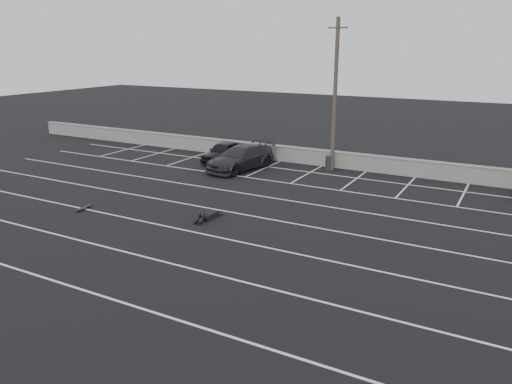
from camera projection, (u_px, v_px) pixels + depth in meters
The scene contains 9 objects.
ground at pixel (181, 229), 21.47m from camera, with size 120.00×120.00×0.00m, color black.
seawall at pixel (308, 156), 33.09m from camera, with size 50.00×0.45×1.06m.
stall_lines at pixel (232, 202), 25.22m from camera, with size 36.00×20.05×0.01m.
car_left at pixel (223, 152), 33.74m from camera, with size 1.60×3.99×1.36m, color black.
car_right at pixel (240, 158), 31.61m from camera, with size 2.09×5.14×1.49m, color #24242A.
utility_pole at pixel (335, 96), 30.35m from camera, with size 1.23×0.25×9.22m.
trash_bin at pixel (329, 163), 31.67m from camera, with size 0.74×0.74×0.86m.
person at pixel (211, 212), 22.96m from camera, with size 0.92×2.28×0.45m, color black, non-canonical shape.
skateboard at pixel (84, 208), 24.05m from camera, with size 0.32×0.85×0.10m.
Camera 1 is at (12.51, -16.10, 7.64)m, focal length 35.00 mm.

